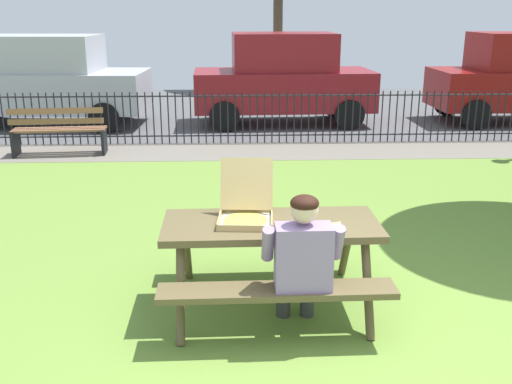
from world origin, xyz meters
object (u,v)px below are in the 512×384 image
pizza_box_open (246,209)px  adult_at_table (301,259)px  pizza_slice_on_table (330,227)px  parked_car_left (283,78)px  park_bench_left (59,132)px  picnic_table_foreground (271,242)px  parked_car_far_left (43,79)px

pizza_box_open → adult_at_table: bearing=-54.6°
pizza_slice_on_table → parked_car_left: size_ratio=0.07×
pizza_box_open → park_bench_left: size_ratio=0.35×
picnic_table_foreground → parked_car_left: bearing=84.6°
adult_at_table → parked_car_far_left: 10.15m
adult_at_table → parked_car_left: (0.60, 9.01, 0.35)m
park_bench_left → parked_car_left: bearing=34.3°
pizza_box_open → pizza_slice_on_table: pizza_box_open is taller
adult_at_table → parked_car_far_left: bearing=117.3°
adult_at_table → parked_car_left: size_ratio=0.30×
adult_at_table → pizza_slice_on_table: bearing=53.0°
picnic_table_foreground → parked_car_left: parked_car_left is taller
picnic_table_foreground → park_bench_left: bearing=120.7°
pizza_box_open → parked_car_far_left: (-4.25, 8.44, 0.14)m
parked_car_far_left → parked_car_left: (5.26, -0.00, 0.01)m
parked_car_left → park_bench_left: bearing=-145.7°
parked_car_far_left → parked_car_left: parked_car_left is taller
pizza_slice_on_table → adult_at_table: size_ratio=0.22×
pizza_box_open → pizza_slice_on_table: bearing=-17.5°
picnic_table_foreground → parked_car_far_left: bearing=117.6°
pizza_box_open → parked_car_far_left: 9.45m
park_bench_left → pizza_box_open: bearing=-60.5°
parked_car_far_left → parked_car_left: 5.26m
picnic_table_foreground → pizza_box_open: size_ratio=3.20×
adult_at_table → parked_car_left: bearing=86.2°
adult_at_table → parked_car_left: parked_car_left is taller
pizza_box_open → adult_at_table: 0.73m
adult_at_table → parked_car_far_left: parked_car_far_left is taller
picnic_table_foreground → pizza_box_open: 0.34m
parked_car_left → picnic_table_foreground: bearing=-95.4°
pizza_box_open → park_bench_left: (-3.16, 5.60, -0.44)m
picnic_table_foreground → adult_at_table: adult_at_table is taller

